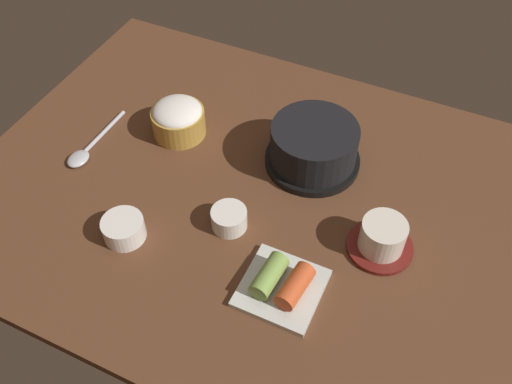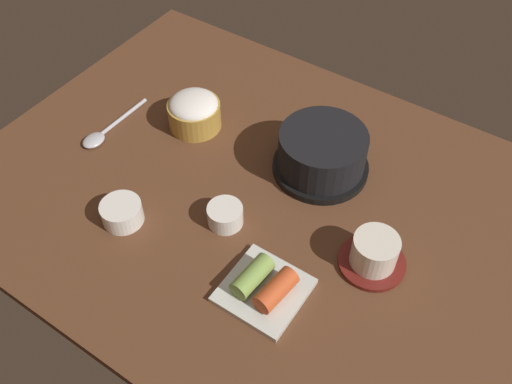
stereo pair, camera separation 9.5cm
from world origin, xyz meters
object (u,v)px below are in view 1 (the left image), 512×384
at_px(stone_pot, 314,146).
at_px(tea_cup_with_saucer, 382,238).
at_px(spoon, 86,151).
at_px(banchan_cup_center, 231,219).
at_px(kimchi_plate, 282,284).
at_px(side_bowl_near, 124,228).
at_px(rice_bowl, 178,118).

height_order(stone_pot, tea_cup_with_saucer, stone_pot).
bearing_deg(spoon, banchan_cup_center, -6.55).
distance_m(banchan_cup_center, kimchi_plate, 0.15).
bearing_deg(stone_pot, tea_cup_with_saucer, -38.23).
xyz_separation_m(tea_cup_with_saucer, spoon, (-0.56, -0.02, -0.02)).
bearing_deg(side_bowl_near, banchan_cup_center, 31.79).
xyz_separation_m(tea_cup_with_saucer, banchan_cup_center, (-0.24, -0.06, -0.01)).
bearing_deg(spoon, side_bowl_near, -36.55).
xyz_separation_m(kimchi_plate, side_bowl_near, (-0.28, -0.01, 0.00)).
height_order(kimchi_plate, spoon, kimchi_plate).
height_order(rice_bowl, banchan_cup_center, rice_bowl).
bearing_deg(tea_cup_with_saucer, stone_pot, 141.77).
height_order(stone_pot, rice_bowl, stone_pot).
distance_m(kimchi_plate, spoon, 0.46).
bearing_deg(kimchi_plate, rice_bowl, 143.05).
bearing_deg(spoon, tea_cup_with_saucer, 2.48).
bearing_deg(spoon, stone_pot, 21.90).
relative_size(stone_pot, rice_bowl, 1.71).
distance_m(stone_pot, side_bowl_near, 0.36).
bearing_deg(side_bowl_near, spoon, 143.45).
bearing_deg(side_bowl_near, rice_bowl, 99.89).
relative_size(kimchi_plate, side_bowl_near, 1.73).
height_order(stone_pot, side_bowl_near, stone_pot).
relative_size(stone_pot, side_bowl_near, 2.50).
distance_m(tea_cup_with_saucer, banchan_cup_center, 0.25).
distance_m(tea_cup_with_saucer, kimchi_plate, 0.18).
xyz_separation_m(stone_pot, kimchi_plate, (0.06, -0.27, -0.03)).
height_order(banchan_cup_center, side_bowl_near, side_bowl_near).
xyz_separation_m(rice_bowl, spoon, (-0.13, -0.13, -0.03)).
height_order(banchan_cup_center, spoon, banchan_cup_center).
bearing_deg(tea_cup_with_saucer, rice_bowl, 166.88).
bearing_deg(stone_pot, side_bowl_near, -127.20).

